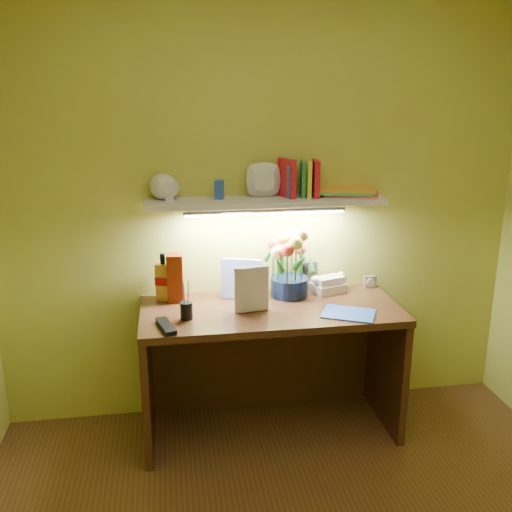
{
  "coord_description": "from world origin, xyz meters",
  "views": [
    {
      "loc": [
        -0.53,
        -1.63,
        1.89
      ],
      "look_at": [
        -0.06,
        1.35,
        1.0
      ],
      "focal_mm": 40.0,
      "sensor_mm": 36.0,
      "label": 1
    }
  ],
  "objects": [
    {
      "name": "desk",
      "position": [
        0.0,
        1.2,
        0.38
      ],
      "size": [
        1.4,
        0.6,
        0.75
      ],
      "primitive_type": "cube",
      "color": "#35170E",
      "rests_on": "ground"
    },
    {
      "name": "flower_bouquet",
      "position": [
        0.14,
        1.37,
        0.94
      ],
      "size": [
        0.26,
        0.26,
        0.38
      ],
      "primitive_type": null,
      "rotation": [
        0.0,
        0.0,
        0.08
      ],
      "color": "#0C1735",
      "rests_on": "desk"
    },
    {
      "name": "telephone",
      "position": [
        0.37,
        1.39,
        0.81
      ],
      "size": [
        0.22,
        0.19,
        0.11
      ],
      "primitive_type": null,
      "rotation": [
        0.0,
        0.0,
        0.32
      ],
      "color": "white",
      "rests_on": "desk"
    },
    {
      "name": "desk_clock",
      "position": [
        0.64,
        1.43,
        0.79
      ],
      "size": [
        0.07,
        0.04,
        0.07
      ],
      "primitive_type": "cube",
      "rotation": [
        0.0,
        0.0,
        0.06
      ],
      "color": "silver",
      "rests_on": "desk"
    },
    {
      "name": "whisky_bottle",
      "position": [
        -0.57,
        1.42,
        0.88
      ],
      "size": [
        0.09,
        0.09,
        0.27
      ],
      "primitive_type": null,
      "rotation": [
        0.0,
        0.0,
        -0.36
      ],
      "color": "#B97F25",
      "rests_on": "desk"
    },
    {
      "name": "whisky_box",
      "position": [
        -0.51,
        1.38,
        0.88
      ],
      "size": [
        0.09,
        0.09,
        0.27
      ],
      "primitive_type": "cube",
      "rotation": [
        0.0,
        0.0,
        -0.07
      ],
      "color": "#631D05",
      "rests_on": "desk"
    },
    {
      "name": "pen_cup",
      "position": [
        -0.46,
        1.11,
        0.83
      ],
      "size": [
        0.07,
        0.07,
        0.16
      ],
      "primitive_type": "cylinder",
      "rotation": [
        0.0,
        0.0,
        0.02
      ],
      "color": "black",
      "rests_on": "desk"
    },
    {
      "name": "art_card",
      "position": [
        -0.14,
        1.38,
        0.86
      ],
      "size": [
        0.23,
        0.11,
        0.23
      ],
      "primitive_type": null,
      "rotation": [
        0.0,
        0.0,
        -0.32
      ],
      "color": "silver",
      "rests_on": "desk"
    },
    {
      "name": "tv_remote",
      "position": [
        -0.56,
        1.01,
        0.76
      ],
      "size": [
        0.11,
        0.21,
        0.02
      ],
      "primitive_type": "cube",
      "rotation": [
        0.0,
        0.0,
        0.26
      ],
      "color": "black",
      "rests_on": "desk"
    },
    {
      "name": "blue_folder",
      "position": [
        0.39,
        1.04,
        0.75
      ],
      "size": [
        0.33,
        0.29,
        0.01
      ],
      "primitive_type": "cube",
      "rotation": [
        0.0,
        0.0,
        -0.46
      ],
      "color": "blue",
      "rests_on": "desk"
    },
    {
      "name": "desk_book_a",
      "position": [
        -0.2,
        1.15,
        0.88
      ],
      "size": [
        0.19,
        0.04,
        0.25
      ],
      "primitive_type": "imported",
      "rotation": [
        0.0,
        0.0,
        0.07
      ],
      "color": "beige",
      "rests_on": "desk"
    },
    {
      "name": "desk_book_b",
      "position": [
        -0.2,
        1.17,
        0.86
      ],
      "size": [
        0.16,
        0.02,
        0.22
      ],
      "primitive_type": "imported",
      "rotation": [
        0.0,
        0.0,
        0.02
      ],
      "color": "silver",
      "rests_on": "desk"
    },
    {
      "name": "wall_shelf",
      "position": [
        0.0,
        1.39,
        1.34
      ],
      "size": [
        1.32,
        0.34,
        0.24
      ],
      "color": "silver",
      "rests_on": "ground"
    }
  ]
}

